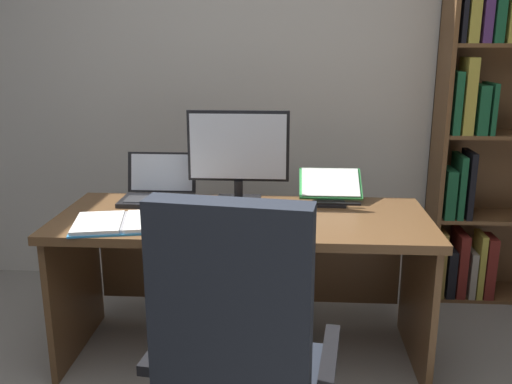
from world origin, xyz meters
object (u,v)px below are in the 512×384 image
(desk, at_px, (244,248))
(notepad, at_px, (180,212))
(office_chair, at_px, (239,378))
(bookshelf, at_px, (498,137))
(open_binder, at_px, (124,222))
(monitor, at_px, (238,156))
(pen, at_px, (184,211))
(laptop, at_px, (158,191))
(computer_mouse, at_px, (299,221))
(keyboard, at_px, (231,221))
(reading_stand_with_book, at_px, (330,187))

(desk, relative_size, notepad, 8.25)
(office_chair, bearing_deg, bookshelf, 58.99)
(desk, xyz_separation_m, open_binder, (-0.51, -0.25, 0.20))
(monitor, relative_size, pen, 3.60)
(bookshelf, height_order, pen, bookshelf)
(office_chair, height_order, laptop, office_chair)
(computer_mouse, bearing_deg, desk, 142.68)
(keyboard, xyz_separation_m, pen, (-0.24, 0.13, 0.00))
(desk, xyz_separation_m, monitor, (-0.04, 0.15, 0.43))
(notepad, bearing_deg, bookshelf, 23.96)
(bookshelf, xyz_separation_m, notepad, (-1.70, -0.76, -0.25))
(bookshelf, bearing_deg, laptop, -163.74)
(monitor, relative_size, keyboard, 1.20)
(open_binder, relative_size, pen, 3.49)
(desk, height_order, computer_mouse, computer_mouse)
(keyboard, relative_size, pen, 3.00)
(monitor, height_order, computer_mouse, monitor)
(reading_stand_with_book, xyz_separation_m, open_binder, (-0.94, -0.45, -0.06))
(desk, relative_size, open_binder, 3.54)
(bookshelf, xyz_separation_m, keyboard, (-1.44, -0.89, -0.25))
(office_chair, bearing_deg, keyboard, 105.40)
(office_chair, bearing_deg, open_binder, 136.14)
(monitor, bearing_deg, office_chair, -84.69)
(laptop, height_order, computer_mouse, laptop)
(open_binder, bearing_deg, desk, 14.19)
(monitor, distance_m, reading_stand_with_book, 0.49)
(pen, bearing_deg, notepad, 180.00)
(monitor, height_order, reading_stand_with_book, monitor)
(bookshelf, bearing_deg, desk, -153.81)
(keyboard, height_order, reading_stand_with_book, reading_stand_with_book)
(desk, bearing_deg, bookshelf, 26.19)
(open_binder, bearing_deg, keyboard, -5.57)
(desk, xyz_separation_m, reading_stand_with_book, (0.42, 0.20, 0.27))
(desk, relative_size, reading_stand_with_book, 5.52)
(office_chair, bearing_deg, monitor, 103.06)
(monitor, distance_m, keyboard, 0.41)
(reading_stand_with_book, relative_size, open_binder, 0.64)
(desk, distance_m, bookshelf, 1.63)
(laptop, xyz_separation_m, open_binder, (-0.06, -0.40, -0.04))
(reading_stand_with_book, xyz_separation_m, notepad, (-0.72, -0.27, -0.07))
(bookshelf, distance_m, monitor, 1.54)
(laptop, xyz_separation_m, pen, (0.17, -0.22, -0.04))
(laptop, relative_size, computer_mouse, 3.43)
(reading_stand_with_book, bearing_deg, open_binder, -154.28)
(reading_stand_with_book, relative_size, pen, 2.24)
(desk, xyz_separation_m, laptop, (-0.45, 0.15, 0.24))
(office_chair, relative_size, notepad, 5.15)
(bookshelf, bearing_deg, monitor, -159.45)
(notepad, bearing_deg, computer_mouse, -13.38)
(keyboard, bearing_deg, reading_stand_with_book, 40.88)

